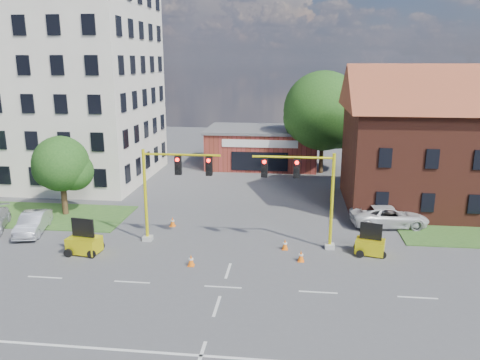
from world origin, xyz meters
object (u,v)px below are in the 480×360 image
Objects in this scene: signal_mast_west at (170,185)px; trailer_east at (370,245)px; trailer_west at (84,243)px; pickup_white at (389,216)px; signal_mast_east at (306,189)px.

signal_mast_west reaches higher than trailer_east.
pickup_white is at bearing 28.62° from trailer_west.
trailer_east is (12.75, -0.65, -3.31)m from signal_mast_west.
signal_mast_west is 2.85× the size of trailer_west.
signal_mast_east is at bearing 0.00° from signal_mast_west.
pickup_white is (6.18, 4.72, -3.15)m from signal_mast_east.
signal_mast_east is 3.19× the size of trailer_east.
trailer_east is (17.63, 1.88, -0.07)m from trailer_west.
signal_mast_east is 14.20m from trailer_west.
signal_mast_west is at bearing 180.00° from signal_mast_east.
signal_mast_west is at bearing -168.39° from trailer_east.
pickup_white is (2.14, 5.37, 0.16)m from trailer_east.
trailer_east is at bearing 14.57° from trailer_west.
signal_mast_west is 8.71m from signal_mast_east.
signal_mast_east is 1.12× the size of pickup_white.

